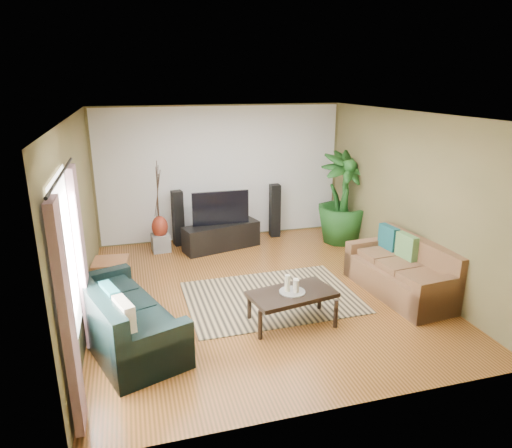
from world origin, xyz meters
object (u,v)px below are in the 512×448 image
object	(u,v)px
sofa_left	(123,310)
sofa_right	(401,268)
side_table	(112,277)
television	(221,208)
speaker_left	(178,218)
pedestal	(161,243)
tv_stand	(221,236)
coffee_table	(292,308)
speaker_right	(275,211)
vase	(160,227)
potted_plant	(343,198)

from	to	relation	value
sofa_left	sofa_right	xyz separation A→B (m)	(4.08, 0.24, 0.00)
sofa_right	side_table	bearing A→B (deg)	-111.46
television	speaker_left	world-z (taller)	television
television	sofa_right	bearing A→B (deg)	-50.25
pedestal	sofa_right	bearing A→B (deg)	-40.16
sofa_left	pedestal	xyz separation A→B (m)	(0.69, 3.10, -0.26)
pedestal	tv_stand	bearing A→B (deg)	-9.42
coffee_table	pedestal	xyz separation A→B (m)	(-1.49, 3.27, -0.06)
speaker_right	side_table	world-z (taller)	speaker_right
vase	tv_stand	bearing A→B (deg)	-9.42
coffee_table	vase	world-z (taller)	vase
speaker_right	television	bearing A→B (deg)	-158.40
speaker_left	vase	distance (m)	0.47
television	potted_plant	size ratio (longest dim) A/B	0.60
speaker_left	speaker_right	world-z (taller)	speaker_right
coffee_table	vase	distance (m)	3.60
speaker_right	side_table	size ratio (longest dim) A/B	2.04
television	speaker_left	xyz separation A→B (m)	(-0.77, 0.43, -0.27)
tv_stand	pedestal	size ratio (longest dim) A/B	4.47
potted_plant	vase	world-z (taller)	potted_plant
coffee_table	tv_stand	distance (m)	3.10
side_table	potted_plant	bearing A→B (deg)	15.29
sofa_right	speaker_right	world-z (taller)	speaker_right
vase	sofa_left	bearing A→B (deg)	-102.59
coffee_table	side_table	distance (m)	2.85
television	side_table	bearing A→B (deg)	-143.72
sofa_left	sofa_right	world-z (taller)	same
sofa_right	speaker_right	xyz separation A→B (m)	(-1.00, 3.12, 0.13)
television	pedestal	world-z (taller)	television
television	speaker_right	size ratio (longest dim) A/B	0.99
sofa_right	tv_stand	world-z (taller)	sofa_right
speaker_left	potted_plant	xyz separation A→B (m)	(3.20, -0.70, 0.36)
sofa_right	pedestal	bearing A→B (deg)	-135.73
potted_plant	pedestal	size ratio (longest dim) A/B	5.45
sofa_right	speaker_left	bearing A→B (deg)	-141.61
sofa_right	speaker_right	size ratio (longest dim) A/B	1.66
potted_plant	side_table	size ratio (longest dim) A/B	3.36
sofa_left	speaker_left	bearing A→B (deg)	-37.48
sofa_right	coffee_table	bearing A→B (deg)	-83.46
tv_stand	speaker_left	size ratio (longest dim) A/B	1.35
side_table	vase	bearing A→B (deg)	62.40
speaker_left	side_table	world-z (taller)	speaker_left
speaker_right	vase	xyz separation A→B (m)	(-2.39, -0.26, -0.07)
vase	speaker_right	bearing A→B (deg)	6.29
sofa_left	television	xyz separation A→B (m)	(1.84, 2.93, 0.39)
sofa_left	speaker_right	distance (m)	4.56
pedestal	side_table	size ratio (longest dim) A/B	0.62
tv_stand	sofa_right	bearing A→B (deg)	-64.66
coffee_table	vase	bearing A→B (deg)	104.11
tv_stand	potted_plant	xyz separation A→B (m)	(2.43, -0.24, 0.66)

